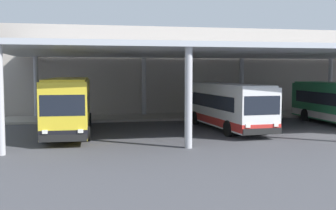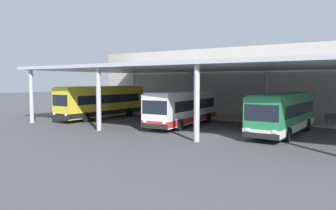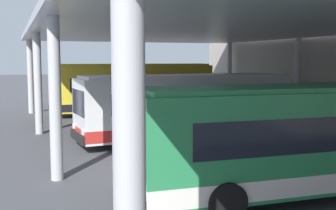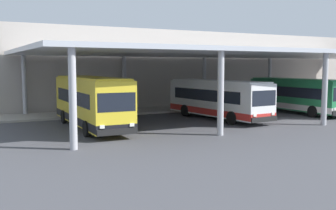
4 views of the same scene
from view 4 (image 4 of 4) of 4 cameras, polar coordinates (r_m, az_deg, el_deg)
The scene contains 10 objects.
ground_plane at distance 33.26m, azimuth 17.98°, elevation -2.17°, with size 200.00×200.00×0.00m, color #47474C.
platform_kerb at distance 42.19m, azimuth 6.44°, elevation -0.24°, with size 42.00×4.50×0.18m, color #A39E93.
station_building_facade at distance 44.70m, azimuth 4.13°, elevation 5.20°, with size 48.00×1.60×8.11m, color #ADA399.
canopy_shelter at distance 37.02m, azimuth 12.05°, elevation 6.94°, with size 40.00×17.00×5.55m.
bus_nearest_bay at distance 28.43m, azimuth -10.99°, elevation 0.46°, with size 2.95×11.40×3.57m.
bus_second_bay at distance 32.99m, azimuth 7.05°, elevation 0.89°, with size 3.25×10.68×3.17m.
bus_middle_bay at distance 38.94m, azimuth 17.81°, elevation 1.37°, with size 2.94×10.60×3.17m.
bench_waiting at distance 46.46m, azimuth 13.47°, elevation 0.88°, with size 1.80×0.45×0.92m.
trash_bin at distance 48.71m, azimuth 16.06°, elevation 1.04°, with size 0.52×0.52×0.98m.
banner_sign at distance 52.14m, azimuth 21.52°, elevation 2.59°, with size 0.70×0.12×3.20m.
Camera 4 is at (-23.80, -22.84, 4.30)m, focal length 42.81 mm.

